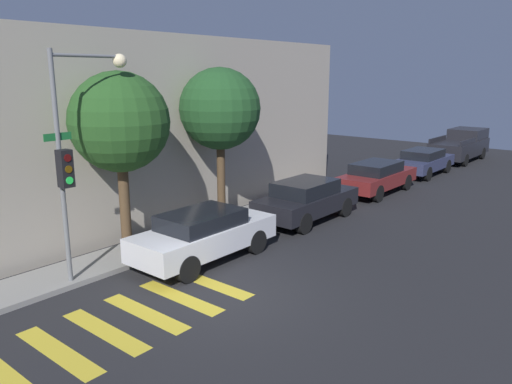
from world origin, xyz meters
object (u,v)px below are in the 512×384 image
object	(u,v)px
traffic_light_pole	(77,140)
sedan_far_end	(377,176)
sedan_tail_of_row	(423,161)
pickup_truck	(461,145)
tree_midblock	(220,110)
sedan_near_corner	(204,234)
tree_near_corner	(120,123)
sedan_middle	(306,199)

from	to	relation	value
traffic_light_pole	sedan_far_end	distance (m)	14.11
sedan_tail_of_row	pickup_truck	distance (m)	5.97
traffic_light_pole	tree_midblock	xyz separation A→B (m)	(5.90, 0.82, 0.38)
traffic_light_pole	sedan_near_corner	world-z (taller)	traffic_light_pole
traffic_light_pole	pickup_truck	bearing A→B (deg)	-2.90
sedan_far_end	pickup_truck	size ratio (longest dim) A/B	0.87
sedan_far_end	pickup_truck	bearing A→B (deg)	-0.00
traffic_light_pole	sedan_tail_of_row	size ratio (longest dim) A/B	1.31
sedan_near_corner	tree_midblock	xyz separation A→B (m)	(2.93, 2.10, 3.25)
sedan_far_end	pickup_truck	world-z (taller)	pickup_truck
tree_near_corner	sedan_near_corner	bearing A→B (deg)	-61.82
sedan_middle	tree_near_corner	size ratio (longest dim) A/B	0.82
sedan_near_corner	tree_near_corner	size ratio (longest dim) A/B	0.83
sedan_near_corner	sedan_tail_of_row	distance (m)	16.14
tree_near_corner	pickup_truck	bearing A→B (deg)	-5.16
sedan_middle	sedan_far_end	size ratio (longest dim) A/B	0.94
sedan_near_corner	pickup_truck	size ratio (longest dim) A/B	0.83
sedan_near_corner	tree_near_corner	world-z (taller)	tree_near_corner
sedan_tail_of_row	pickup_truck	xyz separation A→B (m)	(5.97, -0.00, 0.21)
sedan_far_end	tree_midblock	size ratio (longest dim) A/B	0.85
sedan_far_end	sedan_near_corner	bearing A→B (deg)	180.00
pickup_truck	tree_midblock	bearing A→B (deg)	173.76
sedan_tail_of_row	tree_midblock	size ratio (longest dim) A/B	0.81
traffic_light_pole	tree_midblock	size ratio (longest dim) A/B	1.06
sedan_middle	sedan_near_corner	bearing A→B (deg)	180.00
traffic_light_pole	sedan_far_end	bearing A→B (deg)	-5.29
sedan_tail_of_row	sedan_near_corner	bearing A→B (deg)	180.00
sedan_middle	pickup_truck	size ratio (longest dim) A/B	0.81
sedan_tail_of_row	pickup_truck	world-z (taller)	pickup_truck
pickup_truck	sedan_far_end	bearing A→B (deg)	180.00
traffic_light_pole	tree_midblock	bearing A→B (deg)	7.95
sedan_near_corner	sedan_far_end	world-z (taller)	sedan_near_corner
sedan_tail_of_row	tree_near_corner	distance (m)	17.68
sedan_far_end	tree_midblock	xyz separation A→B (m)	(-7.85, 2.10, 3.28)
sedan_middle	sedan_tail_of_row	distance (m)	10.95
traffic_light_pole	sedan_tail_of_row	xyz separation A→B (m)	(19.11, -1.27, -2.93)
sedan_near_corner	traffic_light_pole	bearing A→B (deg)	156.78
tree_near_corner	tree_midblock	size ratio (longest dim) A/B	0.98
sedan_middle	pickup_truck	world-z (taller)	pickup_truck
sedan_near_corner	sedan_middle	xyz separation A→B (m)	(5.19, 0.00, 0.01)
traffic_light_pole	sedan_near_corner	size ratio (longest dim) A/B	1.31
sedan_tail_of_row	tree_near_corner	world-z (taller)	tree_near_corner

